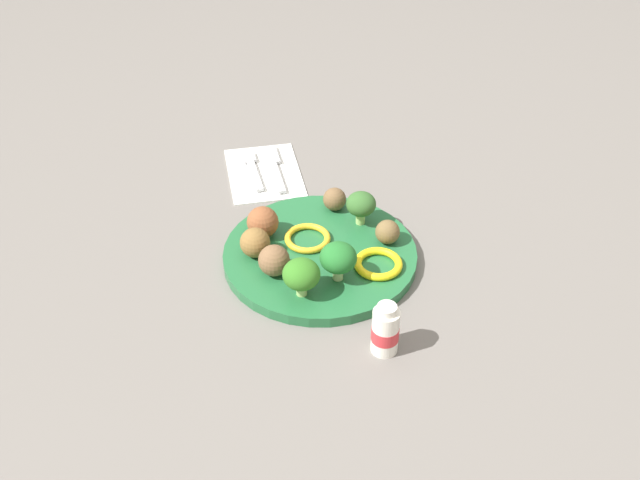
{
  "coord_description": "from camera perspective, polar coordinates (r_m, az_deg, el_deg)",
  "views": [
    {
      "loc": [
        -0.79,
        0.24,
        0.69
      ],
      "look_at": [
        0.0,
        0.0,
        0.04
      ],
      "focal_mm": 41.4,
      "sensor_mm": 36.0,
      "label": 1
    }
  ],
  "objects": [
    {
      "name": "napkin",
      "position": [
        1.26,
        -4.33,
        5.24
      ],
      "size": [
        0.18,
        0.14,
        0.01
      ],
      "primitive_type": "cube",
      "rotation": [
        0.0,
        0.0,
        -0.09
      ],
      "color": "white",
      "rests_on": "ground_plane"
    },
    {
      "name": "fork",
      "position": [
        1.26,
        -5.23,
        5.52
      ],
      "size": [
        0.12,
        0.02,
        0.01
      ],
      "color": "silver",
      "rests_on": "napkin"
    },
    {
      "name": "meatball_front_left",
      "position": [
        1.08,
        -4.45,
        1.39
      ],
      "size": [
        0.05,
        0.05,
        0.05
      ],
      "primitive_type": "sphere",
      "color": "brown",
      "rests_on": "plate"
    },
    {
      "name": "knife",
      "position": [
        1.26,
        -3.59,
        5.69
      ],
      "size": [
        0.15,
        0.02,
        0.01
      ],
      "color": "silver",
      "rests_on": "napkin"
    },
    {
      "name": "broccoli_floret_far_rim",
      "position": [
        0.97,
        -1.45,
        -2.7
      ],
      "size": [
        0.05,
        0.05,
        0.06
      ],
      "color": "#A4C771",
      "rests_on": "plate"
    },
    {
      "name": "meatball_back_right",
      "position": [
        1.13,
        1.13,
        3.18
      ],
      "size": [
        0.04,
        0.04,
        0.04
      ],
      "primitive_type": "sphere",
      "color": "brown",
      "rests_on": "plate"
    },
    {
      "name": "broccoli_floret_center",
      "position": [
        1.1,
        3.19,
        2.75
      ],
      "size": [
        0.04,
        0.04,
        0.05
      ],
      "color": "#A5C872",
      "rests_on": "plate"
    },
    {
      "name": "pepper_ring_mid_right",
      "position": [
        1.03,
        4.52,
        -1.84
      ],
      "size": [
        0.09,
        0.09,
        0.01
      ],
      "primitive_type": "torus",
      "rotation": [
        0.0,
        0.0,
        5.97
      ],
      "color": "yellow",
      "rests_on": "plate"
    },
    {
      "name": "meatball_mid_right",
      "position": [
        1.01,
        -3.57,
        -1.59
      ],
      "size": [
        0.04,
        0.04,
        0.04
      ],
      "primitive_type": "sphere",
      "color": "brown",
      "rests_on": "plate"
    },
    {
      "name": "yogurt_bottle",
      "position": [
        0.92,
        5.07,
        -6.97
      ],
      "size": [
        0.03,
        0.03,
        0.07
      ],
      "color": "white",
      "rests_on": "ground_plane"
    },
    {
      "name": "meatball_mid_left",
      "position": [
        1.05,
        -5.04,
        -0.2
      ],
      "size": [
        0.04,
        0.04,
        0.04
      ],
      "primitive_type": "sphere",
      "color": "brown",
      "rests_on": "plate"
    },
    {
      "name": "ground_plane",
      "position": [
        1.07,
        0.0,
        -1.51
      ],
      "size": [
        4.0,
        4.0,
        0.0
      ],
      "primitive_type": "plane",
      "color": "slate"
    },
    {
      "name": "broccoli_floret_mid_right",
      "position": [
        0.99,
        1.42,
        -1.41
      ],
      "size": [
        0.05,
        0.05,
        0.06
      ],
      "color": "#AAC982",
      "rests_on": "plate"
    },
    {
      "name": "pepper_ring_front_left",
      "position": [
        1.08,
        -0.97,
        0.14
      ],
      "size": [
        0.07,
        0.07,
        0.01
      ],
      "primitive_type": "torus",
      "rotation": [
        0.0,
        0.0,
        1.53
      ],
      "color": "yellow",
      "rests_on": "plate"
    },
    {
      "name": "meatball_far_rim",
      "position": [
        1.07,
        5.24,
        0.63
      ],
      "size": [
        0.04,
        0.04,
        0.04
      ],
      "primitive_type": "sphere",
      "color": "brown",
      "rests_on": "plate"
    },
    {
      "name": "plate",
      "position": [
        1.07,
        0.0,
        -1.18
      ],
      "size": [
        0.28,
        0.28,
        0.02
      ],
      "primitive_type": "cylinder",
      "color": "#236638",
      "rests_on": "ground_plane"
    }
  ]
}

